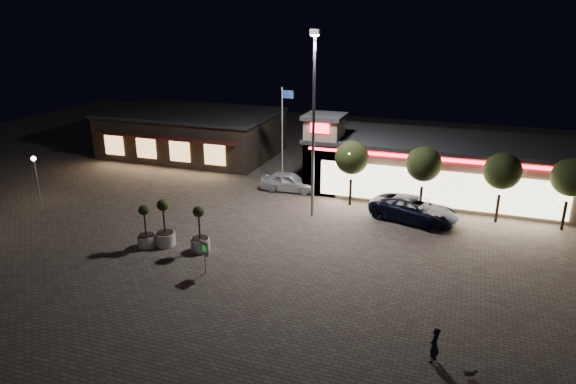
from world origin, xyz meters
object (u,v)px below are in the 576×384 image
(white_sedan, at_px, (289,182))
(pickup_truck, at_px, (414,209))
(planter_left, at_px, (165,231))
(pedestrian, at_px, (434,345))
(valet_sign, at_px, (205,251))
(planter_mid, at_px, (146,234))

(white_sedan, bearing_deg, pickup_truck, -111.39)
(planter_left, bearing_deg, pickup_truck, 33.13)
(white_sedan, distance_m, pedestrian, 21.86)
(white_sedan, relative_size, planter_left, 1.52)
(valet_sign, bearing_deg, planter_left, 148.88)
(planter_left, xyz_separation_m, valet_sign, (3.99, -2.41, 0.42))
(pickup_truck, bearing_deg, white_sedan, 89.23)
(planter_mid, bearing_deg, white_sedan, 69.68)
(white_sedan, height_order, pedestrian, pedestrian)
(planter_left, bearing_deg, white_sedan, 72.90)
(pedestrian, height_order, planter_left, planter_left)
(pedestrian, distance_m, valet_sign, 12.69)
(white_sedan, height_order, planter_left, planter_left)
(pickup_truck, bearing_deg, valet_sign, 155.68)
(pickup_truck, xyz_separation_m, white_sedan, (-9.99, 3.05, -0.06))
(planter_left, xyz_separation_m, planter_mid, (-0.96, -0.56, -0.08))
(pickup_truck, relative_size, planter_mid, 2.20)
(pickup_truck, distance_m, planter_left, 16.33)
(pickup_truck, xyz_separation_m, planter_left, (-13.67, -8.92, 0.09))
(pedestrian, xyz_separation_m, planter_left, (-16.15, 5.99, 0.13))
(pedestrian, xyz_separation_m, planter_mid, (-17.11, 5.43, 0.05))
(pedestrian, bearing_deg, white_sedan, -123.10)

